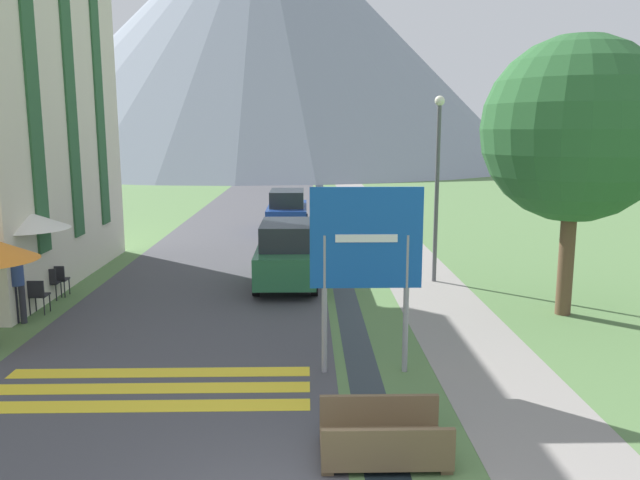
{
  "coord_description": "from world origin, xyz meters",
  "views": [
    {
      "loc": [
        0.17,
        -6.01,
        4.37
      ],
      "look_at": [
        0.52,
        10.0,
        1.54
      ],
      "focal_mm": 35.0,
      "sensor_mm": 36.0,
      "label": 1
    }
  ],
  "objects_px": {
    "cafe_chair_far_right": "(59,278)",
    "cafe_chair_middle": "(38,294)",
    "cafe_chair_far_left": "(50,281)",
    "parked_car_near": "(287,253)",
    "tree_by_path": "(575,130)",
    "cafe_umbrella_middle_white": "(24,220)",
    "person_seated_far": "(27,276)",
    "streetlamp": "(437,174)",
    "road_sign": "(366,253)",
    "footbridge": "(383,440)",
    "person_standing_terrace": "(17,280)",
    "parked_car_far": "(287,211)"
  },
  "relations": [
    {
      "from": "footbridge",
      "to": "person_standing_terrace",
      "type": "xyz_separation_m",
      "value": [
        -7.61,
        6.09,
        0.78
      ]
    },
    {
      "from": "road_sign",
      "to": "cafe_chair_middle",
      "type": "xyz_separation_m",
      "value": [
        -7.49,
        3.78,
        -1.71
      ]
    },
    {
      "from": "cafe_chair_far_right",
      "to": "tree_by_path",
      "type": "height_order",
      "value": "tree_by_path"
    },
    {
      "from": "cafe_chair_far_right",
      "to": "cafe_chair_middle",
      "type": "bearing_deg",
      "value": -91.42
    },
    {
      "from": "person_standing_terrace",
      "to": "parked_car_far",
      "type": "bearing_deg",
      "value": 66.03
    },
    {
      "from": "cafe_chair_far_right",
      "to": "cafe_chair_far_left",
      "type": "relative_size",
      "value": 1.0
    },
    {
      "from": "footbridge",
      "to": "tree_by_path",
      "type": "height_order",
      "value": "tree_by_path"
    },
    {
      "from": "cafe_chair_far_right",
      "to": "tree_by_path",
      "type": "xyz_separation_m",
      "value": [
        12.73,
        -1.85,
        3.86
      ]
    },
    {
      "from": "road_sign",
      "to": "parked_car_near",
      "type": "height_order",
      "value": "road_sign"
    },
    {
      "from": "cafe_chair_far_right",
      "to": "person_seated_far",
      "type": "xyz_separation_m",
      "value": [
        -0.6,
        -0.48,
        0.17
      ]
    },
    {
      "from": "cafe_chair_far_right",
      "to": "person_standing_terrace",
      "type": "xyz_separation_m",
      "value": [
        -0.02,
        -2.29,
        0.49
      ]
    },
    {
      "from": "cafe_umbrella_middle_white",
      "to": "streetlamp",
      "type": "distance_m",
      "value": 10.9
    },
    {
      "from": "footbridge",
      "to": "person_seated_far",
      "type": "relative_size",
      "value": 1.37
    },
    {
      "from": "footbridge",
      "to": "person_standing_terrace",
      "type": "bearing_deg",
      "value": 141.34
    },
    {
      "from": "cafe_umbrella_middle_white",
      "to": "parked_car_far",
      "type": "bearing_deg",
      "value": 63.15
    },
    {
      "from": "parked_car_near",
      "to": "cafe_chair_middle",
      "type": "height_order",
      "value": "parked_car_near"
    },
    {
      "from": "person_seated_far",
      "to": "streetlamp",
      "type": "xyz_separation_m",
      "value": [
        10.89,
        1.98,
        2.45
      ]
    },
    {
      "from": "parked_car_near",
      "to": "tree_by_path",
      "type": "distance_m",
      "value": 8.17
    },
    {
      "from": "parked_car_near",
      "to": "tree_by_path",
      "type": "bearing_deg",
      "value": -24.54
    },
    {
      "from": "cafe_umbrella_middle_white",
      "to": "person_standing_terrace",
      "type": "distance_m",
      "value": 1.68
    },
    {
      "from": "cafe_umbrella_middle_white",
      "to": "cafe_chair_far_right",
      "type": "bearing_deg",
      "value": 78.27
    },
    {
      "from": "streetlamp",
      "to": "footbridge",
      "type": "bearing_deg",
      "value": -105.29
    },
    {
      "from": "person_seated_far",
      "to": "cafe_umbrella_middle_white",
      "type": "bearing_deg",
      "value": -62.21
    },
    {
      "from": "cafe_umbrella_middle_white",
      "to": "streetlamp",
      "type": "height_order",
      "value": "streetlamp"
    },
    {
      "from": "cafe_chair_middle",
      "to": "cafe_umbrella_middle_white",
      "type": "bearing_deg",
      "value": 148.41
    },
    {
      "from": "cafe_chair_middle",
      "to": "road_sign",
      "type": "bearing_deg",
      "value": -8.28
    },
    {
      "from": "cafe_chair_far_right",
      "to": "cafe_umbrella_middle_white",
      "type": "bearing_deg",
      "value": -107.62
    },
    {
      "from": "cafe_chair_middle",
      "to": "cafe_chair_far_right",
      "type": "height_order",
      "value": "same"
    },
    {
      "from": "person_seated_far",
      "to": "parked_car_near",
      "type": "bearing_deg",
      "value": 14.53
    },
    {
      "from": "parked_car_far",
      "to": "streetlamp",
      "type": "height_order",
      "value": "streetlamp"
    },
    {
      "from": "road_sign",
      "to": "footbridge",
      "type": "distance_m",
      "value": 3.6
    },
    {
      "from": "cafe_chair_middle",
      "to": "footbridge",
      "type": "bearing_deg",
      "value": -23.72
    },
    {
      "from": "cafe_chair_far_right",
      "to": "tree_by_path",
      "type": "relative_size",
      "value": 0.13
    },
    {
      "from": "cafe_chair_far_left",
      "to": "cafe_umbrella_middle_white",
      "type": "bearing_deg",
      "value": -117.05
    },
    {
      "from": "cafe_chair_far_right",
      "to": "cafe_umbrella_middle_white",
      "type": "height_order",
      "value": "cafe_umbrella_middle_white"
    },
    {
      "from": "footbridge",
      "to": "parked_car_near",
      "type": "xyz_separation_m",
      "value": [
        -1.6,
        9.6,
        0.68
      ]
    },
    {
      "from": "parked_car_near",
      "to": "cafe_chair_far_left",
      "type": "bearing_deg",
      "value": -165.58
    },
    {
      "from": "parked_car_far",
      "to": "cafe_chair_middle",
      "type": "bearing_deg",
      "value": -114.61
    },
    {
      "from": "footbridge",
      "to": "cafe_chair_far_right",
      "type": "distance_m",
      "value": 11.31
    },
    {
      "from": "footbridge",
      "to": "cafe_chair_far_left",
      "type": "bearing_deg",
      "value": 133.69
    },
    {
      "from": "person_standing_terrace",
      "to": "tree_by_path",
      "type": "distance_m",
      "value": 13.19
    },
    {
      "from": "cafe_chair_middle",
      "to": "cafe_chair_far_left",
      "type": "relative_size",
      "value": 1.0
    },
    {
      "from": "cafe_umbrella_middle_white",
      "to": "person_standing_terrace",
      "type": "xyz_separation_m",
      "value": [
        0.23,
        -1.13,
        -1.22
      ]
    },
    {
      "from": "road_sign",
      "to": "cafe_chair_middle",
      "type": "height_order",
      "value": "road_sign"
    },
    {
      "from": "cafe_chair_far_left",
      "to": "parked_car_near",
      "type": "bearing_deg",
      "value": -2.05
    },
    {
      "from": "parked_car_far",
      "to": "cafe_chair_far_right",
      "type": "relative_size",
      "value": 5.02
    },
    {
      "from": "cafe_chair_far_right",
      "to": "person_standing_terrace",
      "type": "height_order",
      "value": "person_standing_terrace"
    },
    {
      "from": "person_standing_terrace",
      "to": "tree_by_path",
      "type": "height_order",
      "value": "tree_by_path"
    },
    {
      "from": "person_standing_terrace",
      "to": "streetlamp",
      "type": "distance_m",
      "value": 11.19
    },
    {
      "from": "person_standing_terrace",
      "to": "cafe_chair_far_left",
      "type": "bearing_deg",
      "value": 92.07
    }
  ]
}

